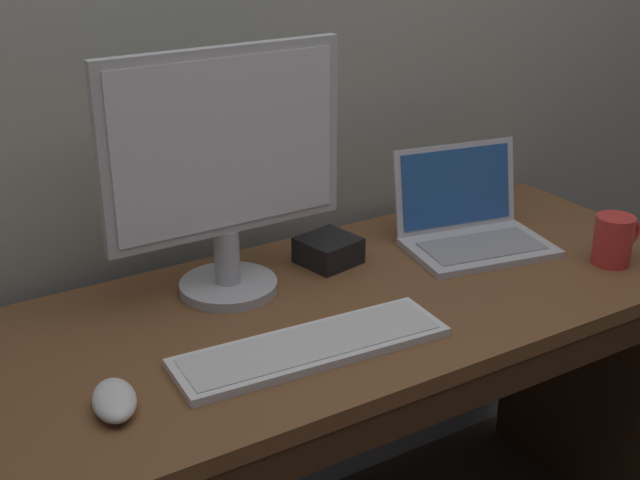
# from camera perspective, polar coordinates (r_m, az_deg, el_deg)

# --- Properties ---
(desk) EXTENTS (1.54, 0.65, 0.79)m
(desk) POSITION_cam_1_polar(r_m,az_deg,el_deg) (1.83, 2.40, -9.99)
(desk) COLOR brown
(desk) RESTS_ON ground
(laptop_silver) EXTENTS (0.35, 0.30, 0.21)m
(laptop_silver) POSITION_cam_1_polar(r_m,az_deg,el_deg) (1.97, 10.05, 0.77)
(laptop_silver) COLOR silver
(laptop_silver) RESTS_ON desk
(external_monitor) EXTENTS (0.49, 0.20, 0.49)m
(external_monitor) POSITION_cam_1_polar(r_m,az_deg,el_deg) (1.64, -6.30, 4.55)
(external_monitor) COLOR #B7B7BC
(external_monitor) RESTS_ON desk
(wired_keyboard) EXTENTS (0.51, 0.18, 0.02)m
(wired_keyboard) POSITION_cam_1_polar(r_m,az_deg,el_deg) (1.53, -0.57, -7.09)
(wired_keyboard) COLOR white
(wired_keyboard) RESTS_ON desk
(computer_mouse) EXTENTS (0.09, 0.13, 0.04)m
(computer_mouse) POSITION_cam_1_polar(r_m,az_deg,el_deg) (1.41, -13.49, -10.30)
(computer_mouse) COLOR white
(computer_mouse) RESTS_ON desk
(external_drive_box) EXTENTS (0.13, 0.13, 0.06)m
(external_drive_box) POSITION_cam_1_polar(r_m,az_deg,el_deg) (1.85, 0.56, -0.69)
(external_drive_box) COLOR black
(external_drive_box) RESTS_ON desk
(coffee_mug) EXTENTS (0.12, 0.08, 0.11)m
(coffee_mug) POSITION_cam_1_polar(r_m,az_deg,el_deg) (1.95, 18.93, 0.02)
(coffee_mug) COLOR red
(coffee_mug) RESTS_ON desk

